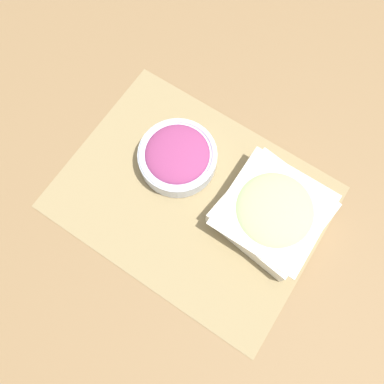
{
  "coord_description": "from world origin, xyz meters",
  "views": [
    {
      "loc": [
        0.12,
        -0.19,
        0.73
      ],
      "look_at": [
        0.0,
        0.0,
        0.03
      ],
      "focal_mm": 35.0,
      "sensor_mm": 36.0,
      "label": 1
    }
  ],
  "objects": [
    {
      "name": "placemat",
      "position": [
        0.0,
        0.0,
        0.0
      ],
      "size": [
        0.52,
        0.39,
        0.0
      ],
      "color": "#937F56",
      "rests_on": "ground_plane"
    },
    {
      "name": "ground_plane",
      "position": [
        0.0,
        0.0,
        0.0
      ],
      "size": [
        3.0,
        3.0,
        0.0
      ],
      "primitive_type": "plane",
      "color": "olive"
    },
    {
      "name": "onion_bowl",
      "position": [
        -0.07,
        0.05,
        0.03
      ],
      "size": [
        0.16,
        0.16,
        0.06
      ],
      "color": "silver",
      "rests_on": "placemat"
    },
    {
      "name": "cucumber_bowl",
      "position": [
        0.15,
        0.05,
        0.04
      ],
      "size": [
        0.2,
        0.2,
        0.06
      ],
      "color": "silver",
      "rests_on": "placemat"
    }
  ]
}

